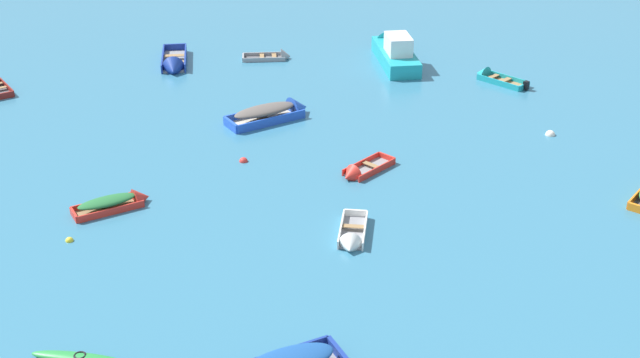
% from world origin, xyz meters
% --- Properties ---
extents(rowboat_deep_blue_near_right, '(1.42, 4.30, 1.19)m').
position_xyz_m(rowboat_deep_blue_near_right, '(-5.76, 37.78, 0.21)').
color(rowboat_deep_blue_near_right, gray).
rests_on(rowboat_deep_blue_near_right, ground_plane).
extents(rowboat_red_back_row_center, '(3.04, 1.86, 0.84)m').
position_xyz_m(rowboat_red_back_row_center, '(-7.80, 22.35, 0.23)').
color(rowboat_red_back_row_center, '#99754C').
rests_on(rowboat_red_back_row_center, ground_plane).
extents(rowboat_turquoise_cluster_inner, '(2.50, 2.95, 0.92)m').
position_xyz_m(rowboat_turquoise_cluster_inner, '(10.77, 33.38, 0.14)').
color(rowboat_turquoise_cluster_inner, '#99754C').
rests_on(rowboat_turquoise_cluster_inner, ground_plane).
extents(rowboat_blue_midfield_left, '(4.29, 2.81, 1.24)m').
position_xyz_m(rowboat_blue_midfield_left, '(-0.95, 30.00, 0.33)').
color(rowboat_blue_midfield_left, beige).
rests_on(rowboat_blue_midfield_left, ground_plane).
extents(rowboat_white_far_right, '(1.55, 2.79, 0.82)m').
position_xyz_m(rowboat_white_far_right, '(0.36, 18.42, 0.15)').
color(rowboat_white_far_right, gray).
rests_on(rowboat_white_far_right, ground_plane).
extents(rowboat_red_midfield_right, '(2.65, 2.34, 0.84)m').
position_xyz_m(rowboat_red_midfield_right, '(1.61, 23.51, 0.12)').
color(rowboat_red_midfield_right, gray).
rests_on(rowboat_red_midfield_right, ground_plane).
extents(rowboat_grey_outer_left, '(2.78, 1.21, 0.92)m').
position_xyz_m(rowboat_grey_outer_left, '(0.04, 38.53, 0.11)').
color(rowboat_grey_outer_left, '#4C4C51').
rests_on(rowboat_grey_outer_left, ground_plane).
extents(motor_launch_turquoise_cluster_outer, '(1.85, 5.99, 2.06)m').
position_xyz_m(motor_launch_turquoise_cluster_outer, '(6.40, 37.08, 0.59)').
color(motor_launch_turquoise_cluster_outer, teal).
rests_on(motor_launch_turquoise_cluster_outer, ground_plane).
extents(mooring_buoy_central, '(0.44, 0.44, 0.44)m').
position_xyz_m(mooring_buoy_central, '(10.99, 26.12, 0.00)').
color(mooring_buoy_central, silver).
rests_on(mooring_buoy_central, ground_plane).
extents(mooring_buoy_between_boats_right, '(0.28, 0.28, 0.28)m').
position_xyz_m(mooring_buoy_between_boats_right, '(-9.42, 20.12, 0.00)').
color(mooring_buoy_between_boats_right, yellow).
rests_on(mooring_buoy_between_boats_right, ground_plane).
extents(mooring_buoy_near_foreground, '(0.36, 0.36, 0.36)m').
position_xyz_m(mooring_buoy_near_foreground, '(-2.88, 25.56, 0.00)').
color(mooring_buoy_near_foreground, red).
rests_on(mooring_buoy_near_foreground, ground_plane).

